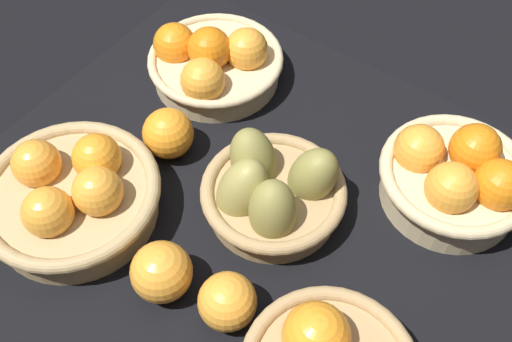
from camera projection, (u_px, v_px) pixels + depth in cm
name	position (u px, v px, depth cm)	size (l,w,h in cm)	color
market_tray	(259.00, 215.00, 87.52)	(84.00, 72.00, 3.00)	black
basket_near_left	(72.00, 195.00, 82.65)	(25.25, 25.25, 10.71)	tan
basket_far_left	(213.00, 62.00, 99.36)	(22.73, 22.73, 10.52)	#D3BC8C
basket_center_pears	(272.00, 191.00, 83.19)	(20.65, 20.65, 12.90)	tan
basket_far_right	(455.00, 177.00, 83.70)	(21.53, 21.53, 11.88)	#D3BC8C
loose_orange_front_gap	(161.00, 272.00, 75.81)	(8.06, 8.06, 8.06)	#F49E33
loose_orange_back_gap	(168.00, 134.00, 89.96)	(7.82, 7.82, 7.82)	orange
loose_orange_side_gap	(227.00, 302.00, 73.68)	(7.49, 7.49, 7.49)	#F49E33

